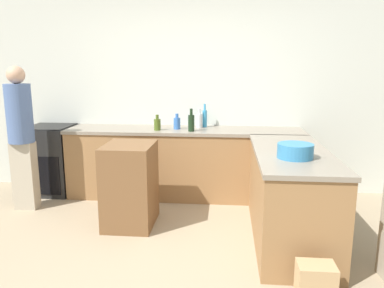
{
  "coord_description": "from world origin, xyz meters",
  "views": [
    {
      "loc": [
        0.53,
        -2.87,
        1.65
      ],
      "look_at": [
        0.2,
        0.63,
        0.93
      ],
      "focal_mm": 35.0,
      "sensor_mm": 36.0,
      "label": 1
    }
  ],
  "objects_px": {
    "person_by_range": "(21,132)",
    "dish_soap_bottle": "(205,118)",
    "olive_oil_bottle": "(157,124)",
    "range_oven": "(52,159)",
    "water_bottle_blue": "(177,123)",
    "vinegar_bottle_clear": "(199,120)",
    "island_table": "(130,185)",
    "mixing_bowl": "(295,151)",
    "paper_bag": "(315,284)",
    "wine_bottle_dark": "(191,122)"
  },
  "relations": [
    {
      "from": "island_table",
      "to": "person_by_range",
      "type": "xyz_separation_m",
      "value": [
        -1.35,
        0.34,
        0.48
      ]
    },
    {
      "from": "mixing_bowl",
      "to": "dish_soap_bottle",
      "type": "xyz_separation_m",
      "value": [
        -0.88,
        1.63,
        0.06
      ]
    },
    {
      "from": "mixing_bowl",
      "to": "water_bottle_blue",
      "type": "distance_m",
      "value": 1.88
    },
    {
      "from": "mixing_bowl",
      "to": "dish_soap_bottle",
      "type": "distance_m",
      "value": 1.85
    },
    {
      "from": "range_oven",
      "to": "olive_oil_bottle",
      "type": "relative_size",
      "value": 4.61
    },
    {
      "from": "vinegar_bottle_clear",
      "to": "water_bottle_blue",
      "type": "xyz_separation_m",
      "value": [
        -0.27,
        -0.14,
        -0.02
      ]
    },
    {
      "from": "person_by_range",
      "to": "island_table",
      "type": "bearing_deg",
      "value": -14.1
    },
    {
      "from": "range_oven",
      "to": "person_by_range",
      "type": "height_order",
      "value": "person_by_range"
    },
    {
      "from": "dish_soap_bottle",
      "to": "water_bottle_blue",
      "type": "distance_m",
      "value": 0.39
    },
    {
      "from": "water_bottle_blue",
      "to": "island_table",
      "type": "bearing_deg",
      "value": -111.57
    },
    {
      "from": "paper_bag",
      "to": "person_by_range",
      "type": "bearing_deg",
      "value": 152.16
    },
    {
      "from": "range_oven",
      "to": "mixing_bowl",
      "type": "xyz_separation_m",
      "value": [
        2.91,
        -1.45,
        0.5
      ]
    },
    {
      "from": "range_oven",
      "to": "water_bottle_blue",
      "type": "height_order",
      "value": "water_bottle_blue"
    },
    {
      "from": "vinegar_bottle_clear",
      "to": "paper_bag",
      "type": "height_order",
      "value": "vinegar_bottle_clear"
    },
    {
      "from": "vinegar_bottle_clear",
      "to": "wine_bottle_dark",
      "type": "xyz_separation_m",
      "value": [
        -0.08,
        -0.29,
        0.01
      ]
    },
    {
      "from": "vinegar_bottle_clear",
      "to": "dish_soap_bottle",
      "type": "bearing_deg",
      "value": 39.96
    },
    {
      "from": "dish_soap_bottle",
      "to": "water_bottle_blue",
      "type": "height_order",
      "value": "dish_soap_bottle"
    },
    {
      "from": "vinegar_bottle_clear",
      "to": "water_bottle_blue",
      "type": "relative_size",
      "value": 1.23
    },
    {
      "from": "island_table",
      "to": "vinegar_bottle_clear",
      "type": "bearing_deg",
      "value": 59.25
    },
    {
      "from": "vinegar_bottle_clear",
      "to": "wine_bottle_dark",
      "type": "relative_size",
      "value": 0.88
    },
    {
      "from": "olive_oil_bottle",
      "to": "island_table",
      "type": "bearing_deg",
      "value": -99.78
    },
    {
      "from": "island_table",
      "to": "dish_soap_bottle",
      "type": "bearing_deg",
      "value": 58.04
    },
    {
      "from": "dish_soap_bottle",
      "to": "wine_bottle_dark",
      "type": "bearing_deg",
      "value": -112.61
    },
    {
      "from": "range_oven",
      "to": "olive_oil_bottle",
      "type": "xyz_separation_m",
      "value": [
        1.47,
        -0.13,
        0.51
      ]
    },
    {
      "from": "range_oven",
      "to": "olive_oil_bottle",
      "type": "height_order",
      "value": "olive_oil_bottle"
    },
    {
      "from": "water_bottle_blue",
      "to": "person_by_range",
      "type": "distance_m",
      "value": 1.83
    },
    {
      "from": "range_oven",
      "to": "vinegar_bottle_clear",
      "type": "relative_size",
      "value": 3.69
    },
    {
      "from": "olive_oil_bottle",
      "to": "dish_soap_bottle",
      "type": "xyz_separation_m",
      "value": [
        0.57,
        0.31,
        0.04
      ]
    },
    {
      "from": "vinegar_bottle_clear",
      "to": "olive_oil_bottle",
      "type": "bearing_deg",
      "value": -153.43
    },
    {
      "from": "water_bottle_blue",
      "to": "wine_bottle_dark",
      "type": "height_order",
      "value": "wine_bottle_dark"
    },
    {
      "from": "olive_oil_bottle",
      "to": "dish_soap_bottle",
      "type": "bearing_deg",
      "value": 28.34
    },
    {
      "from": "dish_soap_bottle",
      "to": "wine_bottle_dark",
      "type": "distance_m",
      "value": 0.37
    },
    {
      "from": "person_by_range",
      "to": "paper_bag",
      "type": "relative_size",
      "value": 5.46
    },
    {
      "from": "island_table",
      "to": "wine_bottle_dark",
      "type": "xyz_separation_m",
      "value": [
        0.57,
        0.8,
        0.56
      ]
    },
    {
      "from": "olive_oil_bottle",
      "to": "person_by_range",
      "type": "relative_size",
      "value": 0.12
    },
    {
      "from": "water_bottle_blue",
      "to": "mixing_bowl",
      "type": "bearing_deg",
      "value": -49.78
    },
    {
      "from": "range_oven",
      "to": "mixing_bowl",
      "type": "bearing_deg",
      "value": -26.53
    },
    {
      "from": "olive_oil_bottle",
      "to": "water_bottle_blue",
      "type": "xyz_separation_m",
      "value": [
        0.23,
        0.11,
        0.0
      ]
    },
    {
      "from": "dish_soap_bottle",
      "to": "olive_oil_bottle",
      "type": "bearing_deg",
      "value": -151.66
    },
    {
      "from": "olive_oil_bottle",
      "to": "paper_bag",
      "type": "relative_size",
      "value": 0.64
    },
    {
      "from": "island_table",
      "to": "olive_oil_bottle",
      "type": "bearing_deg",
      "value": 80.22
    },
    {
      "from": "person_by_range",
      "to": "dish_soap_bottle",
      "type": "bearing_deg",
      "value": 21.29
    },
    {
      "from": "olive_oil_bottle",
      "to": "paper_bag",
      "type": "height_order",
      "value": "olive_oil_bottle"
    },
    {
      "from": "island_table",
      "to": "mixing_bowl",
      "type": "distance_m",
      "value": 1.74
    },
    {
      "from": "vinegar_bottle_clear",
      "to": "olive_oil_bottle",
      "type": "relative_size",
      "value": 1.25
    },
    {
      "from": "mixing_bowl",
      "to": "vinegar_bottle_clear",
      "type": "bearing_deg",
      "value": 120.9
    },
    {
      "from": "dish_soap_bottle",
      "to": "person_by_range",
      "type": "relative_size",
      "value": 0.18
    },
    {
      "from": "olive_oil_bottle",
      "to": "water_bottle_blue",
      "type": "bearing_deg",
      "value": 25.92
    },
    {
      "from": "range_oven",
      "to": "dish_soap_bottle",
      "type": "relative_size",
      "value": 2.96
    },
    {
      "from": "olive_oil_bottle",
      "to": "wine_bottle_dark",
      "type": "bearing_deg",
      "value": -4.91
    }
  ]
}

